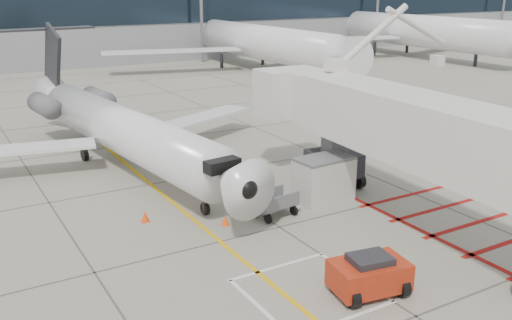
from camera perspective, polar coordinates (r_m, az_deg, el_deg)
ground_plane at (r=21.88m, az=8.12°, el=-10.34°), size 260.00×260.00×0.00m
regional_jet at (r=30.59m, az=-11.76°, el=4.78°), size 24.97×30.05×7.28m
jet_bridge at (r=24.39m, az=16.07°, el=1.67°), size 10.02×19.45×7.59m
pushback_tug at (r=19.92m, az=11.25°, el=-11.07°), size 2.75×1.96×1.47m
baggage_cart at (r=25.67m, az=1.89°, el=-4.39°), size 2.06×1.46×1.21m
ground_power_unit at (r=27.52m, az=6.78°, el=-1.91°), size 2.82×1.75×2.17m
cone_nose at (r=25.70m, az=-11.03°, el=-5.55°), size 0.35×0.35×0.49m
cone_side at (r=24.94m, az=-3.09°, el=-6.02°), size 0.32×0.32×0.45m
terminal_building at (r=87.93m, az=-16.24°, el=14.66°), size 180.00×28.00×14.00m
terminal_glass_band at (r=74.40m, az=-13.43°, el=15.27°), size 180.00×0.10×6.00m
bg_aircraft_c at (r=70.46m, az=-0.58°, el=13.94°), size 35.52×39.47×11.84m
bg_aircraft_d at (r=85.73m, az=14.63°, el=14.39°), size 38.87×43.19×12.96m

